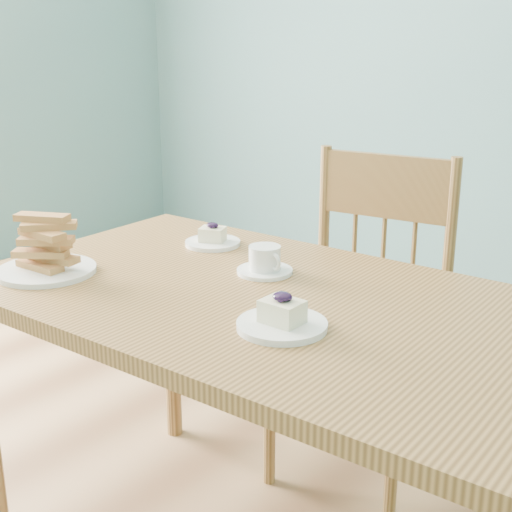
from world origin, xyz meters
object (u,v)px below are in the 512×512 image
cheesecake_plate_far (213,239)px  biscotti_plate (45,254)px  cheesecake_plate_near (282,319)px  dining_table (269,327)px  coffee_cup (265,262)px  dining_chair (363,318)px

cheesecake_plate_far → biscotti_plate: biscotti_plate is taller
cheesecake_plate_far → biscotti_plate: (-0.15, -0.42, 0.03)m
cheesecake_plate_near → biscotti_plate: bearing=-171.4°
dining_table → cheesecake_plate_far: (-0.36, 0.20, 0.09)m
coffee_cup → dining_chair: bearing=101.9°
cheesecake_plate_near → biscotti_plate: (-0.63, -0.10, 0.03)m
coffee_cup → biscotti_plate: bearing=-125.7°
coffee_cup → biscotti_plate: (-0.40, -0.33, 0.02)m
dining_chair → coffee_cup: size_ratio=7.16×
biscotti_plate → dining_table: bearing=23.6°
coffee_cup → cheesecake_plate_far: bearing=175.1°
cheesecake_plate_far → dining_table: bearing=-29.5°
cheesecake_plate_far → cheesecake_plate_near: bearing=-33.8°
dining_chair → cheesecake_plate_far: (-0.28, -0.33, 0.26)m
cheesecake_plate_far → coffee_cup: (0.25, -0.09, 0.01)m
dining_table → dining_chair: dining_chair is taller
cheesecake_plate_near → cheesecake_plate_far: (-0.48, 0.33, -0.00)m
cheesecake_plate_near → cheesecake_plate_far: size_ratio=1.20×
dining_table → biscotti_plate: biscotti_plate is taller
biscotti_plate → cheesecake_plate_far: bearing=70.9°
coffee_cup → dining_table: bearing=-32.5°
dining_table → coffee_cup: size_ratio=10.55×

